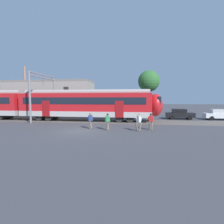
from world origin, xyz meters
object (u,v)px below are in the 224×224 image
at_px(parked_car_black, 180,114).
at_px(parked_car_white, 219,114).
at_px(pedestrian_green, 108,120).
at_px(commuter_train, 28,104).
at_px(pedestrian_white, 139,121).
at_px(pedestrian_red, 151,120).
at_px(pedestrian_navy, 90,120).

height_order(parked_car_black, parked_car_white, same).
xyz_separation_m(pedestrian_green, parked_car_white, (14.56, 10.42, -0.18)).
xyz_separation_m(commuter_train, pedestrian_white, (15.87, -6.73, -1.26)).
bearing_deg(pedestrian_red, parked_car_black, 63.15).
bearing_deg(pedestrian_white, commuter_train, 157.01).
bearing_deg(parked_car_white, pedestrian_white, -137.64).
bearing_deg(parked_car_black, commuter_train, -170.00).
bearing_deg(commuter_train, pedestrian_navy, -29.47).
distance_m(pedestrian_green, pedestrian_white, 3.02).
height_order(pedestrian_red, parked_car_white, pedestrian_red).
xyz_separation_m(pedestrian_white, parked_car_black, (6.15, 10.61, -0.21)).
bearing_deg(parked_car_black, pedestrian_red, -116.85).
distance_m(commuter_train, pedestrian_green, 14.52).
height_order(commuter_train, parked_car_black, commuter_train).
distance_m(parked_car_black, parked_car_white, 5.40).
distance_m(pedestrian_navy, pedestrian_red, 6.05).
distance_m(pedestrian_navy, pedestrian_green, 1.89).
relative_size(pedestrian_white, parked_car_black, 0.41).
bearing_deg(commuter_train, pedestrian_white, -22.99).
bearing_deg(pedestrian_green, pedestrian_red, 9.43).
bearing_deg(parked_car_white, parked_car_black, 179.08).
distance_m(pedestrian_red, parked_car_black, 11.00).
height_order(pedestrian_green, pedestrian_red, same).
xyz_separation_m(pedestrian_green, pedestrian_red, (4.20, 0.70, 0.00)).
bearing_deg(parked_car_black, parked_car_white, -0.92).
bearing_deg(pedestrian_red, commuter_train, 160.83).
bearing_deg(pedestrian_red, pedestrian_white, -145.85).
relative_size(pedestrian_green, parked_car_white, 0.41).
distance_m(pedestrian_green, parked_car_black, 13.95).
bearing_deg(commuter_train, pedestrian_red, -19.17).
xyz_separation_m(commuter_train, pedestrian_red, (17.05, -5.93, -1.29)).
bearing_deg(parked_car_black, pedestrian_white, -120.09).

